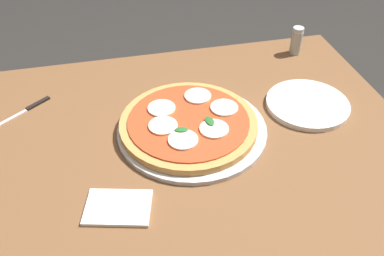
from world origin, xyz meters
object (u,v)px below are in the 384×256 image
napkin (118,207)px  knife (29,108)px  plate_white (307,104)px  serving_tray (192,129)px  pizza (189,123)px  pepper_shaker (296,41)px  dining_table (170,174)px

napkin → knife: 0.43m
plate_white → serving_tray: bearing=5.4°
pizza → plate_white: size_ratio=1.54×
knife → pepper_shaker: size_ratio=1.62×
serving_tray → plate_white: size_ratio=1.68×
dining_table → serving_tray: bearing=-162.6°
pizza → knife: size_ratio=2.38×
serving_tray → pepper_shaker: bearing=-143.3°
serving_tray → pepper_shaker: 0.50m
serving_tray → napkin: size_ratio=2.77×
knife → dining_table: bearing=148.5°
plate_white → knife: plate_white is taller
pepper_shaker → pizza: bearing=35.8°
dining_table → pepper_shaker: (-0.46, -0.31, 0.16)m
dining_table → napkin: napkin is taller
pepper_shaker → dining_table: bearing=34.4°
serving_tray → dining_table: bearing=17.4°
dining_table → napkin: size_ratio=9.13×
pizza → plate_white: pizza is taller
dining_table → pizza: bearing=-156.6°
plate_white → knife: bearing=-12.1°
plate_white → napkin: plate_white is taller
napkin → serving_tray: bearing=-134.6°
serving_tray → plate_white: bearing=-174.6°
dining_table → knife: (0.33, -0.20, 0.12)m
napkin → dining_table: bearing=-126.7°
plate_white → knife: (0.71, -0.15, -0.00)m
knife → pepper_shaker: (-0.79, -0.11, 0.04)m
serving_tray → napkin: (0.20, 0.20, -0.00)m
dining_table → pizza: (-0.06, -0.02, 0.14)m
knife → pepper_shaker: 0.80m
dining_table → pizza: size_ratio=3.58×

